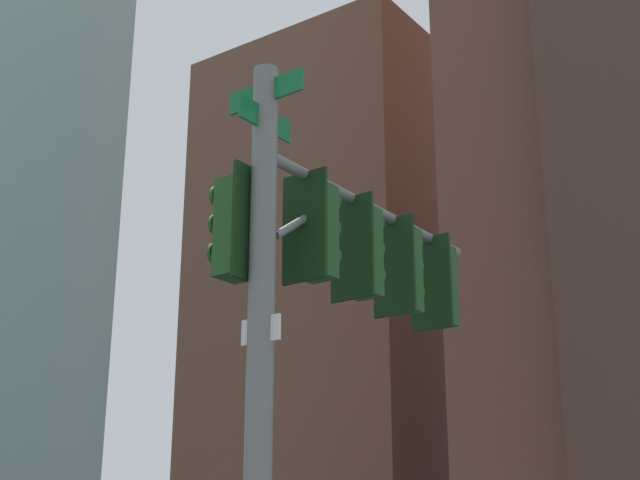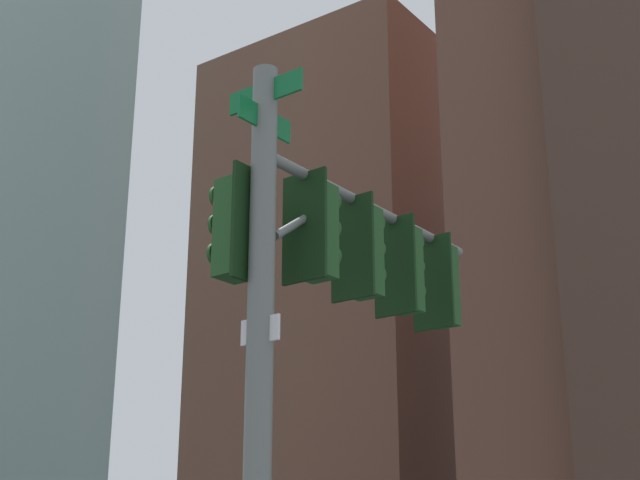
% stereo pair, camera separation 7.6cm
% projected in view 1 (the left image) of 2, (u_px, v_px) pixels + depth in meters
% --- Properties ---
extents(signal_pole_assembly, '(1.10, 4.21, 6.78)m').
position_uv_depth(signal_pole_assembly, '(329.00, 298.00, 9.63)').
color(signal_pole_assembly, slate).
rests_on(signal_pole_assembly, ground_plane).
extents(building_brick_farside, '(17.53, 17.30, 39.25)m').
position_uv_depth(building_brick_farside, '(347.00, 314.00, 69.40)').
color(building_brick_farside, brown).
rests_on(building_brick_farside, ground_plane).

